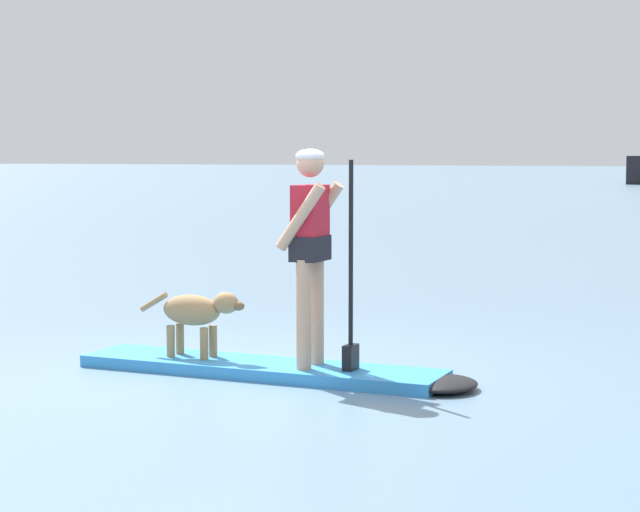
# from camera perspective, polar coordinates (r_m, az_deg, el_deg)

# --- Properties ---
(ground_plane) EXTENTS (400.00, 400.00, 0.00)m
(ground_plane) POSITION_cam_1_polar(r_m,az_deg,el_deg) (9.10, -3.13, -6.15)
(ground_plane) COLOR slate
(paddleboard) EXTENTS (3.43, 1.01, 0.10)m
(paddleboard) POSITION_cam_1_polar(r_m,az_deg,el_deg) (8.99, -1.83, -5.96)
(paddleboard) COLOR #338CD8
(paddleboard) RESTS_ON ground_plane
(person_paddler) EXTENTS (0.63, 0.51, 1.75)m
(person_paddler) POSITION_cam_1_polar(r_m,az_deg,el_deg) (8.75, -0.42, 0.79)
(person_paddler) COLOR tan
(person_paddler) RESTS_ON paddleboard
(dog) EXTENTS (1.00, 0.28, 0.57)m
(dog) POSITION_cam_1_polar(r_m,az_deg,el_deg) (9.29, -6.42, -2.94)
(dog) COLOR #997A51
(dog) RESTS_ON paddleboard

